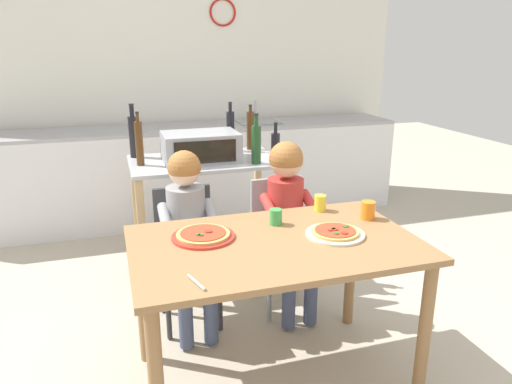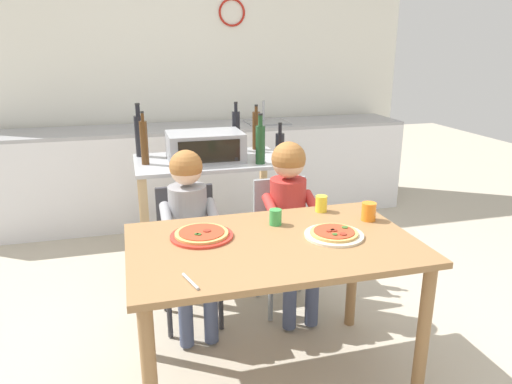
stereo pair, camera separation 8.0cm
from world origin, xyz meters
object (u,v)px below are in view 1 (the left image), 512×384
at_px(toaster_oven, 201,147).
at_px(dining_table, 275,262).
at_px(child_in_grey_shirt, 188,222).
at_px(child_in_red_shirt, 288,206).
at_px(bottle_squat_spirits, 275,146).
at_px(bottle_slim_sauce, 250,130).
at_px(dining_chair_left, 186,246).
at_px(serving_spoon, 196,282).
at_px(dining_chair_right, 281,233).
at_px(bottle_dark_olive_oil, 134,135).
at_px(drinking_cup_green, 276,217).
at_px(bottle_tall_green_wine, 139,143).
at_px(bottle_clear_vinegar, 256,143).
at_px(drinking_cup_orange, 368,210).
at_px(kitchen_island_cart, 206,197).
at_px(drinking_cup_yellow, 320,203).
at_px(pizza_plate_red_rimmed, 203,235).
at_px(pizza_plate_cream, 335,233).
at_px(bottle_brown_beer, 231,130).

relative_size(toaster_oven, dining_table, 0.39).
height_order(child_in_grey_shirt, child_in_red_shirt, child_in_red_shirt).
distance_m(bottle_squat_spirits, bottle_slim_sauce, 0.43).
xyz_separation_m(dining_chair_left, serving_spoon, (-0.11, -1.00, 0.28)).
relative_size(dining_chair_right, child_in_grey_shirt, 0.77).
bearing_deg(bottle_dark_olive_oil, toaster_oven, -30.17).
bearing_deg(drinking_cup_green, dining_chair_left, 127.60).
height_order(bottle_tall_green_wine, dining_chair_left, bottle_tall_green_wine).
bearing_deg(bottle_clear_vinegar, drinking_cup_orange, -71.59).
bearing_deg(kitchen_island_cart, drinking_cup_yellow, -65.54).
distance_m(child_in_grey_shirt, serving_spoon, 0.90).
relative_size(dining_chair_right, child_in_red_shirt, 0.76).
xyz_separation_m(kitchen_island_cart, bottle_dark_olive_oil, (-0.46, 0.23, 0.44)).
xyz_separation_m(pizza_plate_red_rimmed, drinking_cup_orange, (0.87, -0.00, 0.03)).
bearing_deg(dining_chair_left, drinking_cup_yellow, -28.88).
xyz_separation_m(child_in_grey_shirt, serving_spoon, (-0.11, -0.88, 0.09)).
xyz_separation_m(bottle_squat_spirits, drinking_cup_yellow, (-0.02, -0.79, -0.16)).
bearing_deg(toaster_oven, pizza_plate_red_rimmed, -100.65).
relative_size(pizza_plate_cream, drinking_cup_yellow, 3.19).
xyz_separation_m(kitchen_island_cart, child_in_red_shirt, (0.36, -0.70, 0.13)).
relative_size(bottle_squat_spirits, drinking_cup_yellow, 3.05).
distance_m(pizza_plate_red_rimmed, drinking_cup_green, 0.39).
xyz_separation_m(bottle_slim_sauce, serving_spoon, (-0.77, -1.83, -0.24)).
relative_size(bottle_slim_sauce, pizza_plate_red_rimmed, 1.14).
bearing_deg(toaster_oven, dining_chair_right, -54.69).
bearing_deg(bottle_clear_vinegar, pizza_plate_red_rimmed, -120.52).
distance_m(bottle_clear_vinegar, drinking_cup_yellow, 0.79).
xyz_separation_m(bottle_clear_vinegar, child_in_red_shirt, (0.05, -0.48, -0.29)).
xyz_separation_m(pizza_plate_cream, drinking_cup_orange, (0.26, 0.15, 0.04)).
bearing_deg(pizza_plate_cream, drinking_cup_orange, 30.40).
height_order(child_in_red_shirt, drinking_cup_green, child_in_red_shirt).
relative_size(bottle_brown_beer, serving_spoon, 2.63).
height_order(bottle_squat_spirits, dining_chair_right, bottle_squat_spirits).
xyz_separation_m(toaster_oven, drinking_cup_orange, (0.66, -1.14, -0.15)).
distance_m(dining_chair_right, drinking_cup_yellow, 0.51).
xyz_separation_m(bottle_dark_olive_oil, pizza_plate_cream, (0.83, -1.54, -0.24)).
relative_size(bottle_clear_vinegar, pizza_plate_cream, 1.20).
bearing_deg(pizza_plate_red_rimmed, child_in_red_shirt, 37.19).
height_order(toaster_oven, drinking_cup_green, toaster_oven).
xyz_separation_m(bottle_squat_spirits, dining_table, (-0.39, -1.11, -0.31)).
relative_size(child_in_grey_shirt, drinking_cup_yellow, 11.91).
xyz_separation_m(bottle_brown_beer, serving_spoon, (-0.61, -1.83, -0.25)).
relative_size(dining_chair_left, drinking_cup_orange, 8.56).
bearing_deg(serving_spoon, bottle_squat_spirits, 59.89).
xyz_separation_m(bottle_tall_green_wine, child_in_red_shirt, (0.81, -0.67, -0.31)).
xyz_separation_m(drinking_cup_orange, serving_spoon, (-0.99, -0.43, -0.04)).
bearing_deg(pizza_plate_red_rimmed, drinking_cup_green, 9.33).
height_order(dining_table, drinking_cup_orange, drinking_cup_orange).
distance_m(bottle_slim_sauce, drinking_cup_orange, 1.43).
xyz_separation_m(dining_chair_right, pizza_plate_cream, (0.00, -0.73, 0.29)).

